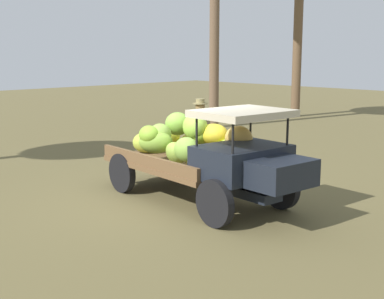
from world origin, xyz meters
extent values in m
plane|color=brown|center=(0.00, 0.00, 0.00)|extent=(60.00, 60.00, 0.00)
cube|color=black|center=(0.27, 0.28, 0.45)|extent=(4.02, 0.76, 0.16)
cylinder|color=black|center=(1.78, 0.96, 0.40)|extent=(0.80, 0.20, 0.79)
cylinder|color=black|center=(1.66, -0.64, 0.40)|extent=(0.80, 0.20, 0.79)
cylinder|color=black|center=(-1.01, 1.18, 0.40)|extent=(0.80, 0.20, 0.79)
cylinder|color=black|center=(-1.14, -0.41, 0.40)|extent=(0.80, 0.20, 0.79)
cube|color=brown|center=(-0.17, 0.31, 0.63)|extent=(3.13, 1.96, 0.10)
cube|color=brown|center=(-0.11, 1.11, 0.79)|extent=(3.00, 0.32, 0.22)
cube|color=brown|center=(-0.24, -0.48, 0.79)|extent=(3.00, 0.32, 0.22)
cube|color=black|center=(1.52, 0.18, 0.95)|extent=(1.22, 1.60, 0.55)
cube|color=black|center=(2.42, 0.10, 0.90)|extent=(0.78, 1.12, 0.44)
cylinder|color=black|center=(2.01, 0.78, 1.50)|extent=(0.04, 0.04, 0.55)
cylinder|color=black|center=(1.91, -0.50, 1.50)|extent=(0.04, 0.04, 0.55)
cylinder|color=black|center=(1.13, 0.86, 1.50)|extent=(0.04, 0.04, 0.55)
cylinder|color=black|center=(1.03, -0.43, 1.50)|extent=(0.04, 0.04, 0.55)
cube|color=#C3B79A|center=(1.52, 0.18, 1.78)|extent=(1.34, 1.61, 0.12)
ellipsoid|color=#87B932|center=(-0.60, -0.12, 1.20)|extent=(0.64, 0.63, 0.44)
ellipsoid|color=yellow|center=(0.42, 0.63, 1.25)|extent=(0.62, 0.53, 0.47)
ellipsoid|color=#95C340|center=(0.07, 0.47, 1.37)|extent=(0.78, 0.72, 0.56)
ellipsoid|color=#BCCC33|center=(-1.11, 0.79, 1.04)|extent=(0.73, 0.70, 0.51)
ellipsoid|color=#82B23F|center=(-0.55, 0.58, 1.36)|extent=(0.73, 0.73, 0.55)
ellipsoid|color=#96BA32|center=(0.09, 0.60, 1.23)|extent=(0.83, 0.83, 0.49)
ellipsoid|color=gold|center=(-0.52, 0.93, 0.93)|extent=(0.67, 0.48, 0.44)
ellipsoid|color=gold|center=(1.04, 0.64, 1.23)|extent=(0.73, 0.73, 0.61)
ellipsoid|color=#ADD035|center=(0.81, 0.63, 1.00)|extent=(0.70, 0.58, 0.48)
ellipsoid|color=#87B543|center=(0.38, -0.05, 1.03)|extent=(0.59, 0.48, 0.51)
ellipsoid|color=#B1C63F|center=(-1.34, 0.40, 0.90)|extent=(0.84, 0.84, 0.57)
ellipsoid|color=#86B03B|center=(-0.49, -0.05, 1.06)|extent=(0.80, 0.75, 0.45)
ellipsoid|color=#93B740|center=(0.05, -0.02, 0.92)|extent=(0.60, 0.61, 0.54)
ellipsoid|color=#88AD43|center=(-0.54, 0.09, 1.19)|extent=(0.61, 0.71, 0.58)
cylinder|color=#8B6150|center=(-1.06, 1.88, 0.42)|extent=(0.15, 0.15, 0.84)
cylinder|color=#8B6150|center=(-1.32, 1.85, 0.42)|extent=(0.15, 0.15, 0.84)
cube|color=#887455|center=(-1.19, 1.87, 1.15)|extent=(0.42, 0.28, 0.62)
cylinder|color=#887455|center=(-1.08, 1.78, 1.25)|extent=(0.35, 0.36, 0.10)
cylinder|color=#887455|center=(-1.28, 1.76, 1.25)|extent=(0.30, 0.39, 0.10)
sphere|color=#9A7948|center=(-1.19, 1.87, 1.57)|extent=(0.22, 0.22, 0.22)
cylinder|color=#918353|center=(-1.19, 1.87, 1.64)|extent=(0.34, 0.34, 0.02)
cylinder|color=#918353|center=(-1.19, 1.87, 1.70)|extent=(0.20, 0.20, 0.10)
cube|color=#886444|center=(-1.87, 1.50, 0.21)|extent=(0.66, 0.67, 0.42)
cylinder|color=brown|center=(-6.13, 12.67, 4.36)|extent=(0.39, 0.39, 8.71)
cylinder|color=brown|center=(-6.24, 7.62, 4.22)|extent=(0.35, 0.35, 8.43)
camera|label=1|loc=(7.30, -6.61, 2.81)|focal=49.47mm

